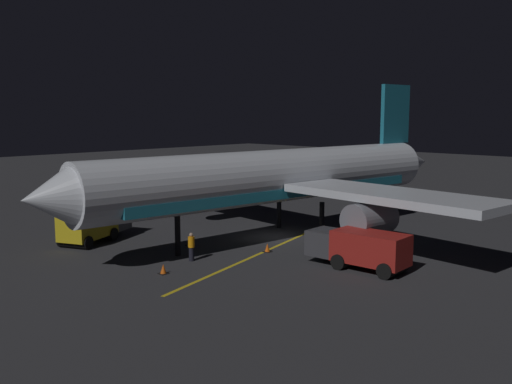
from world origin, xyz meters
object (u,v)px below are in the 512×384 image
(traffic_cone_under_wing, at_px, (163,269))
(traffic_cone_near_left, at_px, (267,248))
(catering_truck, at_px, (360,249))
(traffic_cone_near_right, at_px, (190,242))
(airliner, at_px, (281,178))
(baggage_truck, at_px, (94,225))
(ground_crew_worker, at_px, (191,247))

(traffic_cone_under_wing, bearing_deg, traffic_cone_near_left, -96.33)
(catering_truck, bearing_deg, traffic_cone_near_right, 14.75)
(catering_truck, height_order, traffic_cone_under_wing, catering_truck)
(airliner, xyz_separation_m, traffic_cone_near_right, (2.47, 6.55, -4.01))
(traffic_cone_near_left, bearing_deg, airliner, -59.24)
(baggage_truck, relative_size, traffic_cone_under_wing, 11.40)
(airliner, bearing_deg, traffic_cone_under_wing, 98.00)
(airliner, bearing_deg, catering_truck, 158.84)
(catering_truck, bearing_deg, traffic_cone_near_left, 6.58)
(ground_crew_worker, relative_size, traffic_cone_near_left, 3.16)
(catering_truck, relative_size, traffic_cone_under_wing, 11.08)
(ground_crew_worker, bearing_deg, baggage_truck, 8.42)
(catering_truck, height_order, traffic_cone_near_left, catering_truck)
(catering_truck, xyz_separation_m, traffic_cone_near_left, (6.53, 0.75, -0.92))
(traffic_cone_under_wing, bearing_deg, baggage_truck, -8.98)
(airliner, xyz_separation_m, ground_crew_worker, (-0.69, 9.09, -3.37))
(baggage_truck, relative_size, traffic_cone_near_left, 11.40)
(baggage_truck, xyz_separation_m, traffic_cone_under_wing, (-9.93, 1.57, -0.96))
(airliner, height_order, traffic_cone_near_left, airliner)
(traffic_cone_near_right, xyz_separation_m, traffic_cone_under_wing, (-4.16, 5.43, 0.00))
(airliner, relative_size, baggage_truck, 5.90)
(ground_crew_worker, bearing_deg, traffic_cone_near_right, -38.78)
(catering_truck, height_order, traffic_cone_near_right, catering_truck)
(airliner, distance_m, ground_crew_worker, 9.72)
(baggage_truck, distance_m, catering_truck, 18.64)
(baggage_truck, bearing_deg, traffic_cone_under_wing, 171.02)
(catering_truck, bearing_deg, traffic_cone_under_wing, 48.90)
(catering_truck, bearing_deg, airliner, -21.16)
(baggage_truck, distance_m, traffic_cone_near_right, 7.01)
(ground_crew_worker, distance_m, traffic_cone_near_left, 5.21)
(ground_crew_worker, height_order, traffic_cone_near_left, ground_crew_worker)
(catering_truck, bearing_deg, ground_crew_worker, 33.66)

